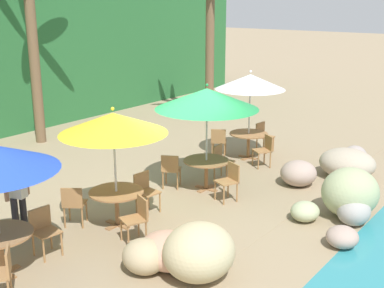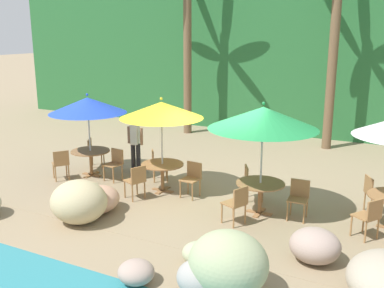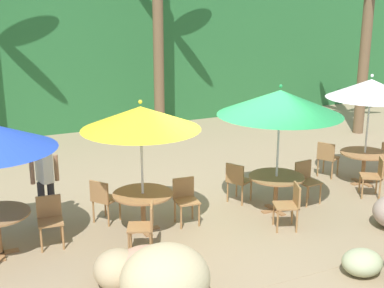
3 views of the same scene
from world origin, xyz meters
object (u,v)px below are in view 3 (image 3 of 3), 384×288
at_px(chair_green_inland, 237,180).
at_px(dining_table_yellow, 143,200).
at_px(chair_blue_seaward, 50,217).
at_px(dining_table_white, 364,158).
at_px(dining_table_green, 276,182).
at_px(chair_white_left, 375,174).
at_px(chair_green_left, 291,203).
at_px(palm_tree_second, 158,2).
at_px(umbrella_yellow, 141,118).
at_px(umbrella_white, 371,89).
at_px(umbrella_green, 280,103).
at_px(waiter_in_white, 45,175).
at_px(palm_tree_third, 368,12).
at_px(chair_yellow_inland, 103,198).
at_px(chair_green_seaward, 306,179).
at_px(chair_yellow_left, 145,224).
at_px(chair_yellow_seaward, 185,197).
at_px(chair_white_inland, 327,157).

bearing_deg(chair_green_inland, dining_table_yellow, -168.72).
height_order(chair_blue_seaward, dining_table_white, chair_blue_seaward).
xyz_separation_m(dining_table_green, chair_white_left, (2.36, -0.27, -0.10)).
height_order(chair_green_left, palm_tree_second, palm_tree_second).
height_order(umbrella_yellow, chair_green_left, umbrella_yellow).
distance_m(chair_blue_seaward, umbrella_white, 7.32).
height_order(umbrella_green, chair_green_inland, umbrella_green).
distance_m(umbrella_white, waiter_in_white, 7.17).
height_order(chair_green_left, dining_table_white, chair_green_left).
bearing_deg(umbrella_yellow, chair_green_inland, 11.28).
distance_m(umbrella_yellow, palm_tree_third, 9.68).
height_order(chair_yellow_inland, dining_table_green, chair_yellow_inland).
height_order(umbrella_yellow, chair_white_left, umbrella_yellow).
distance_m(umbrella_green, dining_table_green, 1.61).
xyz_separation_m(chair_yellow_inland, chair_green_inland, (2.81, -0.19, 0.00)).
distance_m(dining_table_yellow, waiter_in_white, 1.90).
distance_m(chair_green_seaward, chair_white_left, 1.57).
bearing_deg(palm_tree_third, dining_table_yellow, -155.86).
distance_m(chair_yellow_left, umbrella_white, 6.08).
height_order(chair_blue_seaward, chair_green_inland, same).
bearing_deg(chair_yellow_seaward, chair_white_left, -7.27).
height_order(chair_green_inland, chair_white_left, same).
bearing_deg(waiter_in_white, chair_yellow_seaward, -23.33).
bearing_deg(chair_green_left, waiter_in_white, 152.19).
relative_size(umbrella_green, chair_white_left, 2.96).
distance_m(dining_table_green, chair_white_left, 2.37).
bearing_deg(chair_yellow_inland, palm_tree_second, 58.82).
height_order(chair_yellow_seaward, palm_tree_second, palm_tree_second).
height_order(dining_table_green, chair_green_seaward, chair_green_seaward).
bearing_deg(chair_blue_seaward, palm_tree_second, 53.80).
relative_size(chair_green_left, palm_tree_third, 0.16).
xyz_separation_m(umbrella_yellow, chair_white_left, (5.09, -0.53, -1.63)).
distance_m(umbrella_yellow, chair_yellow_inland, 1.84).
xyz_separation_m(umbrella_green, palm_tree_third, (5.98, 4.16, 1.51)).
height_order(umbrella_yellow, dining_table_white, umbrella_yellow).
bearing_deg(chair_yellow_seaward, umbrella_yellow, -179.05).
xyz_separation_m(umbrella_yellow, dining_table_white, (5.48, 0.23, -1.52)).
distance_m(chair_yellow_inland, chair_green_inland, 2.82).
distance_m(umbrella_white, chair_white_left, 1.90).
bearing_deg(chair_yellow_left, chair_blue_seaward, 144.54).
relative_size(chair_green_left, umbrella_white, 0.34).
xyz_separation_m(dining_table_green, waiter_in_white, (-4.27, 1.30, 0.37)).
height_order(umbrella_yellow, palm_tree_third, palm_tree_third).
height_order(palm_tree_second, waiter_in_white, palm_tree_second).
xyz_separation_m(chair_yellow_inland, chair_green_left, (3.05, -1.72, 0.00)).
bearing_deg(umbrella_white, dining_table_yellow, -177.57).
xyz_separation_m(chair_blue_seaward, waiter_in_white, (0.10, 0.88, 0.47)).
bearing_deg(waiter_in_white, umbrella_white, -6.61).
distance_m(chair_green_seaward, umbrella_white, 2.58).
bearing_deg(palm_tree_second, chair_white_inland, -69.46).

